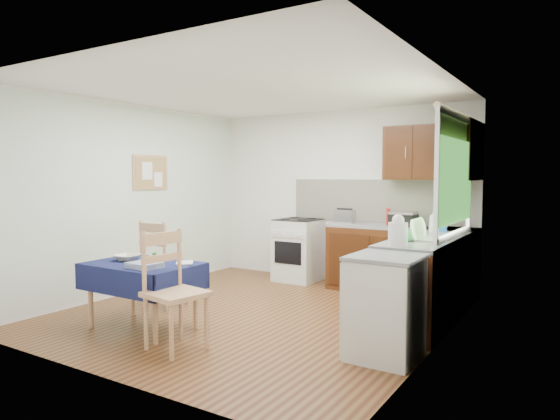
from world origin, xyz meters
The scene contains 33 objects.
floor centered at (0.00, 0.00, 0.00)m, with size 4.20×4.20×0.00m, color #482213.
ceiling centered at (0.00, 0.00, 2.50)m, with size 4.00×4.20×0.02m, color white.
wall_back centered at (0.00, 2.10, 1.25)m, with size 4.00×0.02×2.50m, color white.
wall_front centered at (0.00, -2.10, 1.25)m, with size 4.00×0.02×2.50m, color white.
wall_left centered at (-2.00, 0.00, 1.25)m, with size 0.02×4.20×2.50m, color silver.
wall_right centered at (2.00, 0.00, 1.25)m, with size 0.02×4.20×2.50m, color white.
base_cabinets centered at (1.36, 1.26, 0.43)m, with size 1.90×2.30×0.86m.
worktop_back centered at (1.05, 1.80, 0.88)m, with size 1.90×0.60×0.04m, color slate.
worktop_right centered at (1.70, 0.65, 0.88)m, with size 0.60×1.70×0.04m, color slate.
worktop_corner centered at (1.70, 1.80, 0.88)m, with size 0.60×0.60×0.04m, color slate.
splashback centered at (0.65, 2.08, 1.20)m, with size 2.70×0.02×0.60m, color white.
upper_cabinets centered at (1.52, 1.80, 1.85)m, with size 1.20×0.85×0.70m.
stove centered at (-0.50, 1.80, 0.46)m, with size 0.60×0.61×0.92m.
window centered at (1.97, 0.70, 1.65)m, with size 0.04×1.48×1.26m.
fridge centered at (1.70, -0.55, 0.44)m, with size 0.58×0.60×0.89m.
corkboard centered at (-1.97, 0.30, 1.60)m, with size 0.04×0.62×0.47m.
dining_table centered at (-0.68, -1.06, 0.57)m, with size 1.12×0.76×0.67m.
chair_far centered at (-1.13, -0.35, 0.54)m, with size 0.46×0.46×1.03m.
chair_near centered at (-0.01, -1.33, 0.56)m, with size 0.55×0.55×1.06m.
toaster centered at (0.28, 1.73, 0.99)m, with size 0.27×0.17×0.21m.
sandwich_press centered at (1.09, 1.78, 0.99)m, with size 0.32×0.28×0.19m.
sauce_bottle centered at (0.90, 1.75, 1.01)m, with size 0.05×0.05×0.23m, color #B5110E.
yellow_packet centered at (1.05, 1.97, 0.98)m, with size 0.11×0.08×0.15m, color yellow.
dish_rack centered at (1.66, 0.50, 0.93)m, with size 0.47×0.36×0.22m.
kettle centered at (1.65, -0.10, 1.03)m, with size 0.18×0.18×0.30m.
cup centered at (1.61, 1.74, 0.95)m, with size 0.14×0.14×0.11m, color white.
soap_bottle_a centered at (1.67, 1.07, 1.04)m, with size 0.11×0.11×0.29m, color silver.
soap_bottle_b centered at (1.69, 1.35, 1.00)m, with size 0.09×0.09×0.20m, color blue.
soap_bottle_c centered at (1.60, 0.27, 0.99)m, with size 0.14×0.14×0.18m, color green.
plate_bowl centered at (-0.93, -1.04, 0.70)m, with size 0.26×0.26×0.06m, color beige.
book centered at (-0.35, -0.92, 0.68)m, with size 0.17×0.23×0.02m, color white.
spice_jar centered at (-0.64, -0.93, 0.72)m, with size 0.04×0.04×0.09m, color green.
tea_towel centered at (-0.46, -1.24, 0.70)m, with size 0.30×0.24×0.05m, color navy.
Camera 1 is at (3.15, -4.56, 1.56)m, focal length 32.00 mm.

